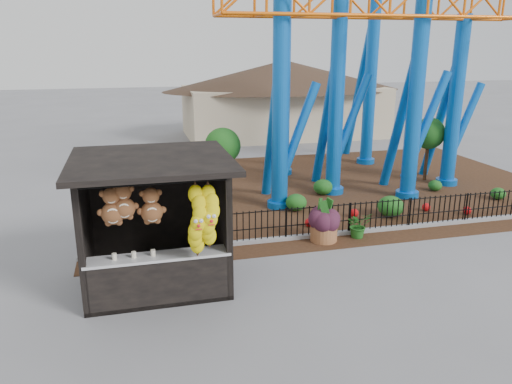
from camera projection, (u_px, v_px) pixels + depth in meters
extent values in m
plane|color=slate|center=(292.00, 291.00, 11.60)|extent=(120.00, 120.00, 0.00)
cube|color=#331E11|center=(324.00, 187.00, 19.97)|extent=(18.00, 12.00, 0.02)
cube|color=gray|center=(385.00, 229.00, 15.31)|extent=(18.00, 0.18, 0.12)
cube|color=black|center=(158.00, 280.00, 11.99)|extent=(3.20, 2.60, 0.10)
cube|color=black|center=(152.00, 208.00, 12.73)|extent=(3.20, 0.12, 3.00)
cube|color=black|center=(85.00, 230.00, 11.22)|extent=(0.12, 2.60, 3.00)
cube|color=black|center=(220.00, 218.00, 11.94)|extent=(0.12, 2.60, 3.00)
cube|color=black|center=(151.00, 161.00, 10.90)|extent=(3.50, 3.40, 0.12)
cube|color=black|center=(81.00, 250.00, 10.07)|extent=(0.14, 0.14, 3.00)
cube|color=black|center=(229.00, 237.00, 10.80)|extent=(0.14, 0.14, 3.00)
cube|color=black|center=(160.00, 281.00, 10.87)|extent=(3.00, 0.50, 1.10)
cube|color=silver|center=(158.00, 257.00, 10.71)|extent=(3.10, 0.55, 0.06)
cylinder|color=black|center=(154.00, 184.00, 9.85)|extent=(2.90, 0.04, 0.04)
cylinder|color=blue|center=(281.00, 107.00, 16.53)|extent=(0.56, 0.56, 7.00)
cylinder|color=blue|center=(279.00, 204.00, 17.49)|extent=(0.84, 0.84, 0.24)
cylinder|color=blue|center=(337.00, 97.00, 18.20)|extent=(0.56, 0.56, 7.30)
cylinder|color=blue|center=(332.00, 190.00, 19.20)|extent=(0.84, 0.84, 0.24)
cylinder|color=blue|center=(416.00, 96.00, 17.64)|extent=(0.56, 0.56, 7.50)
cylinder|color=blue|center=(407.00, 194.00, 18.67)|extent=(0.84, 0.84, 0.24)
cylinder|color=blue|center=(455.00, 103.00, 19.48)|extent=(0.56, 0.56, 6.60)
cylinder|color=blue|center=(446.00, 182.00, 20.38)|extent=(0.84, 0.84, 0.24)
cylinder|color=blue|center=(284.00, 63.00, 20.72)|extent=(0.56, 0.56, 9.50)
cylinder|color=blue|center=(282.00, 171.00, 22.03)|extent=(0.84, 0.84, 0.24)
cylinder|color=blue|center=(372.00, 50.00, 22.56)|extent=(0.56, 0.56, 10.50)
cylinder|color=blue|center=(365.00, 161.00, 24.02)|extent=(0.84, 0.84, 0.24)
cylinder|color=blue|center=(273.00, 129.00, 17.62)|extent=(0.36, 2.21, 5.85)
cylinder|color=blue|center=(297.00, 136.00, 17.28)|extent=(1.62, 0.32, 3.73)
cylinder|color=blue|center=(326.00, 119.00, 19.29)|extent=(0.36, 2.29, 6.10)
cylinder|color=blue|center=(349.00, 125.00, 18.95)|extent=(1.67, 0.32, 3.88)
cylinder|color=blue|center=(400.00, 119.00, 18.75)|extent=(0.36, 2.34, 6.26)
cylinder|color=blue|center=(425.00, 126.00, 18.41)|extent=(1.71, 0.32, 3.99)
cylinder|color=blue|center=(439.00, 121.00, 20.55)|extent=(0.36, 2.10, 5.53)
cylinder|color=blue|center=(463.00, 127.00, 20.20)|extent=(1.54, 0.32, 3.52)
cylinder|color=#995E37|center=(324.00, 232.00, 14.47)|extent=(0.89, 0.89, 0.55)
ellipsoid|color=#351525|center=(325.00, 213.00, 14.30)|extent=(0.70, 0.70, 0.64)
imported|color=#235117|center=(358.00, 225.00, 14.69)|extent=(0.78, 0.71, 0.78)
ellipsoid|color=#1A5017|center=(296.00, 202.00, 17.08)|extent=(0.72, 0.72, 0.58)
ellipsoid|color=#1A5017|center=(391.00, 206.00, 16.48)|extent=(0.86, 0.86, 0.69)
ellipsoid|color=#1A5017|center=(435.00, 186.00, 19.42)|extent=(0.52, 0.52, 0.42)
ellipsoid|color=#1A5017|center=(323.00, 187.00, 18.91)|extent=(0.73, 0.73, 0.58)
ellipsoid|color=#1A5017|center=(498.00, 194.00, 18.35)|extent=(0.54, 0.54, 0.43)
sphere|color=red|center=(309.00, 223.00, 15.57)|extent=(0.28, 0.28, 0.28)
sphere|color=red|center=(354.00, 213.00, 16.47)|extent=(0.28, 0.28, 0.28)
sphere|color=red|center=(426.00, 207.00, 17.06)|extent=(0.28, 0.28, 0.28)
sphere|color=red|center=(467.00, 211.00, 16.71)|extent=(0.28, 0.28, 0.28)
cube|color=#BFAD8C|center=(284.00, 111.00, 31.18)|extent=(12.00, 6.00, 3.00)
cone|color=#332319|center=(284.00, 72.00, 30.49)|extent=(15.00, 15.00, 1.80)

